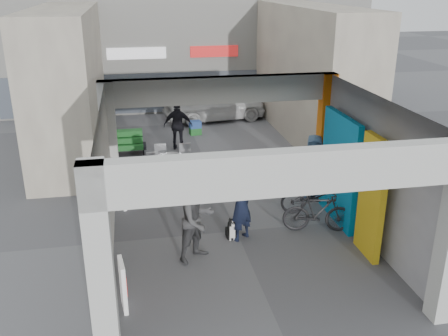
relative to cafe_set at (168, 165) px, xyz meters
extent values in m
plane|color=#57585C|center=(1.36, -4.19, -0.31)|extent=(90.00, 90.00, 0.00)
cube|color=#B9BAB5|center=(-1.64, -8.19, 1.44)|extent=(0.40, 0.40, 3.50)
cube|color=#B9BAB5|center=(-1.64, -2.19, 1.44)|extent=(0.40, 0.40, 3.50)
cube|color=orange|center=(4.36, -2.19, 1.44)|extent=(0.40, 0.40, 3.50)
plane|color=silver|center=(-1.64, -5.19, 1.44)|extent=(0.00, 6.40, 6.40)
plane|color=#A8A8AD|center=(4.36, -5.19, 1.44)|extent=(0.00, 6.40, 6.40)
cube|color=#0B7FB8|center=(4.06, -3.99, 1.09)|extent=(0.15, 2.00, 2.80)
cube|color=gold|center=(4.06, -5.79, 1.09)|extent=(0.15, 1.00, 2.80)
plane|color=#AAAAA5|center=(1.36, -5.19, 3.19)|extent=(6.40, 6.40, 0.00)
cube|color=#B9BAB5|center=(1.36, -2.14, 2.84)|extent=(6.40, 0.30, 0.70)
cube|color=#B9BAB5|center=(1.36, -8.24, 2.84)|extent=(6.40, 0.30, 0.70)
cube|color=white|center=(1.36, -1.97, 2.79)|extent=(4.20, 0.05, 0.55)
cube|color=silver|center=(1.36, 9.81, 3.69)|extent=(18.00, 4.00, 8.00)
cube|color=#515966|center=(1.36, 7.76, 0.69)|extent=(16.20, 0.06, 1.80)
cube|color=white|center=(-0.64, 7.77, 2.49)|extent=(2.60, 0.06, 0.50)
cube|color=red|center=(2.86, 7.77, 2.49)|extent=(2.20, 0.06, 0.50)
cube|color=#BDB49C|center=(-3.14, 3.31, 2.19)|extent=(2.00, 9.00, 5.00)
cube|color=#BDB49C|center=(5.86, 3.31, 2.19)|extent=(2.00, 9.00, 5.00)
cylinder|color=gray|center=(-0.20, -1.62, 0.10)|extent=(0.09, 0.09, 0.83)
cylinder|color=gray|center=(1.22, -1.82, 0.15)|extent=(0.09, 0.09, 0.93)
cylinder|color=gray|center=(2.89, -1.87, 0.11)|extent=(0.09, 0.09, 0.85)
cube|color=white|center=(-1.39, -6.80, 0.19)|extent=(0.15, 0.56, 1.00)
cube|color=red|center=(-1.35, -6.80, 0.24)|extent=(0.09, 0.39, 0.40)
cube|color=white|center=(-1.39, -2.24, 0.19)|extent=(0.13, 0.56, 1.00)
cube|color=red|center=(-1.35, -2.24, 0.24)|extent=(0.08, 0.39, 0.40)
cylinder|color=#ABABB0|center=(0.12, -0.28, 0.04)|extent=(0.06, 0.06, 0.72)
cylinder|color=#ABABB0|center=(0.12, -0.28, -0.30)|extent=(0.44, 0.44, 0.02)
cylinder|color=#ABABB0|center=(0.12, -0.28, 0.40)|extent=(0.70, 0.70, 0.05)
cube|color=#ABABB0|center=(-0.48, -0.48, -0.09)|extent=(0.38, 0.38, 0.45)
cube|color=#ABABB0|center=(-0.48, -0.30, 0.35)|extent=(0.38, 0.05, 0.45)
cube|color=#ABABB0|center=(0.61, 0.22, -0.09)|extent=(0.38, 0.38, 0.45)
cube|color=#ABABB0|center=(0.61, 0.40, 0.35)|extent=(0.38, 0.05, 0.45)
cube|color=#ABABB0|center=(-0.18, 0.32, -0.09)|extent=(0.38, 0.38, 0.45)
cube|color=#ABABB0|center=(-0.18, 0.50, 0.35)|extent=(0.38, 0.05, 0.45)
cube|color=black|center=(-1.22, 2.29, -0.16)|extent=(1.26, 0.63, 0.32)
cube|color=#18551B|center=(-1.22, 2.13, 0.00)|extent=(1.05, 0.37, 0.19)
cube|color=#18551B|center=(-1.22, 2.29, 0.21)|extent=(1.05, 0.37, 0.19)
cube|color=#18551B|center=(-1.22, 2.45, 0.42)|extent=(1.05, 0.37, 0.19)
cube|color=#18551B|center=(1.45, 4.21, -0.17)|extent=(0.49, 0.40, 0.28)
cube|color=#26468C|center=(1.45, 4.21, 0.11)|extent=(0.49, 0.40, 0.28)
cube|color=black|center=(1.16, -4.45, -0.21)|extent=(0.22, 0.29, 0.22)
cube|color=black|center=(1.16, -4.57, -0.04)|extent=(0.17, 0.14, 0.32)
cube|color=white|center=(1.16, -4.65, -0.08)|extent=(0.13, 0.03, 0.31)
cylinder|color=white|center=(1.11, -4.63, -0.19)|extent=(0.04, 0.04, 0.25)
cylinder|color=white|center=(1.21, -4.63, -0.19)|extent=(0.04, 0.04, 0.25)
sphere|color=black|center=(1.16, -4.59, 0.15)|extent=(0.17, 0.17, 0.17)
cube|color=white|center=(1.16, -4.68, 0.14)|extent=(0.07, 0.11, 0.05)
cone|color=black|center=(1.12, -4.55, 0.23)|extent=(0.06, 0.06, 0.07)
cone|color=black|center=(1.21, -4.55, 0.23)|extent=(0.06, 0.06, 0.07)
imported|color=black|center=(1.39, -4.57, 0.58)|extent=(0.78, 0.72, 1.79)
imported|color=#414144|center=(0.25, -5.25, 0.63)|extent=(1.17, 1.12, 1.90)
imported|color=#50729B|center=(3.96, -2.44, 0.60)|extent=(1.04, 0.85, 1.84)
imported|color=black|center=(0.61, 2.53, 0.58)|extent=(1.11, 0.62, 1.79)
imported|color=black|center=(3.66, -3.56, 0.18)|extent=(1.96, 0.98, 0.98)
imported|color=black|center=(3.34, -4.54, 0.21)|extent=(1.79, 0.85, 1.04)
imported|color=silver|center=(2.60, 6.25, 0.44)|extent=(4.64, 2.35, 1.52)
camera|label=1|loc=(-1.00, -15.02, 5.60)|focal=40.00mm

